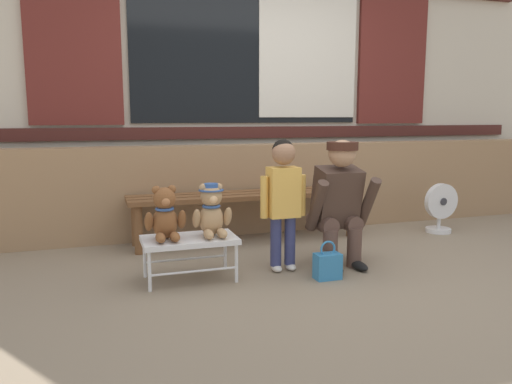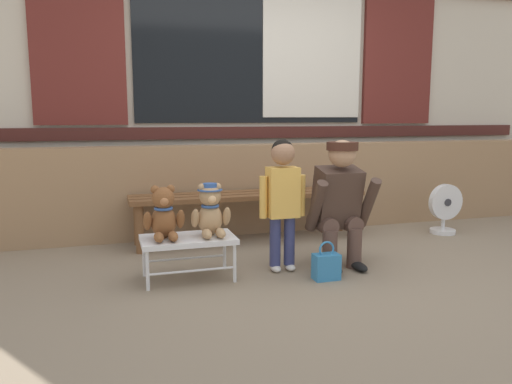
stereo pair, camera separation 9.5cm
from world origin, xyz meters
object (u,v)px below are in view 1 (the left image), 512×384
at_px(wooden_bench_long, 247,200).
at_px(floor_fan, 440,208).
at_px(child_standing, 283,190).
at_px(small_display_bench, 189,242).
at_px(teddy_bear_plain, 165,215).
at_px(teddy_bear_with_hat, 212,211).
at_px(handbag_on_ground, 327,265).
at_px(adult_crouching, 339,202).

bearing_deg(wooden_bench_long, floor_fan, -8.32).
xyz_separation_m(wooden_bench_long, child_standing, (-0.01, -0.91, 0.22)).
xyz_separation_m(wooden_bench_long, floor_fan, (1.87, -0.27, -0.13)).
distance_m(wooden_bench_long, small_display_bench, 1.15).
height_order(wooden_bench_long, child_standing, child_standing).
bearing_deg(small_display_bench, teddy_bear_plain, 179.49).
distance_m(wooden_bench_long, child_standing, 0.93).
relative_size(teddy_bear_with_hat, floor_fan, 0.76).
relative_size(small_display_bench, handbag_on_ground, 2.35).
height_order(wooden_bench_long, handbag_on_ground, wooden_bench_long).
relative_size(small_display_bench, child_standing, 0.67).
bearing_deg(child_standing, handbag_on_ground, -51.76).
height_order(small_display_bench, teddy_bear_with_hat, teddy_bear_with_hat).
bearing_deg(small_display_bench, adult_crouching, -0.28).
relative_size(teddy_bear_with_hat, handbag_on_ground, 1.34).
relative_size(small_display_bench, teddy_bear_with_hat, 1.76).
bearing_deg(teddy_bear_plain, floor_fan, 13.07).
distance_m(wooden_bench_long, floor_fan, 1.90).
xyz_separation_m(adult_crouching, floor_fan, (1.43, 0.64, -0.24)).
bearing_deg(handbag_on_ground, teddy_bear_plain, 165.16).
bearing_deg(floor_fan, teddy_bear_plain, -166.93).
relative_size(wooden_bench_long, teddy_bear_plain, 5.78).
xyz_separation_m(teddy_bear_plain, teddy_bear_with_hat, (0.32, 0.00, 0.01)).
distance_m(teddy_bear_plain, teddy_bear_with_hat, 0.32).
xyz_separation_m(teddy_bear_with_hat, floor_fan, (2.41, 0.63, -0.23)).
distance_m(small_display_bench, floor_fan, 2.64).
bearing_deg(wooden_bench_long, teddy_bear_plain, -133.31).
bearing_deg(floor_fan, adult_crouching, -155.91).
bearing_deg(child_standing, adult_crouching, -0.79).
distance_m(teddy_bear_plain, adult_crouching, 1.29).
height_order(wooden_bench_long, floor_fan, floor_fan).
distance_m(teddy_bear_with_hat, handbag_on_ground, 0.89).
bearing_deg(adult_crouching, floor_fan, 24.09).
bearing_deg(wooden_bench_long, child_standing, -90.47).
bearing_deg(small_display_bench, handbag_on_ground, -17.23).
bearing_deg(floor_fan, teddy_bear_with_hat, -165.28).
xyz_separation_m(small_display_bench, handbag_on_ground, (0.91, -0.28, -0.17)).
bearing_deg(floor_fan, child_standing, -161.37).
bearing_deg(small_display_bench, teddy_bear_with_hat, 0.77).
distance_m(small_display_bench, adult_crouching, 1.15).
xyz_separation_m(small_display_bench, adult_crouching, (1.13, -0.01, 0.21)).
relative_size(small_display_bench, floor_fan, 1.33).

